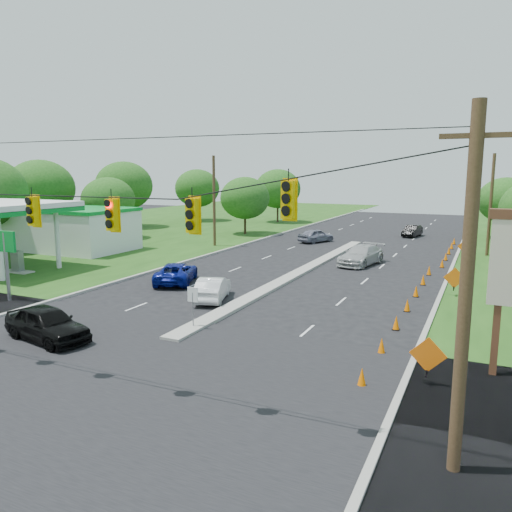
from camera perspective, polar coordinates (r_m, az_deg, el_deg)
The scene contains 39 objects.
ground at distance 19.68m, azimuth -16.72°, elevation -12.92°, with size 160.00×160.00×0.00m, color black.
grass_left at distance 54.45m, azimuth -26.46°, elevation 0.76°, with size 40.00×160.00×0.06m, color #1E4714.
cross_street at distance 19.68m, azimuth -16.72°, elevation -12.92°, with size 160.00×14.00×0.02m, color black.
curb_left at distance 49.44m, azimuth -2.32°, elevation 0.97°, with size 0.25×110.00×0.16m, color gray.
curb_right at distance 44.11m, azimuth 21.70°, elevation -0.76°, with size 0.25×110.00×0.16m, color gray.
median at distance 37.31m, azimuth 5.16°, elevation -1.89°, with size 1.00×34.00×0.18m, color gray.
median_sign at distance 23.77m, azimuth -7.24°, elevation -4.95°, with size 0.55×0.06×2.05m.
signal_span at distance 17.72m, azimuth -19.75°, elevation 1.15°, with size 25.60×0.32×9.00m.
utility_pole_far_left at distance 50.11m, azimuth -4.81°, elevation 6.23°, with size 0.28×0.28×9.00m, color #422D1C.
utility_pole_far_right at distance 48.51m, azimuth 25.24°, elevation 5.25°, with size 0.28×0.28×9.00m, color #422D1C.
gas_station at distance 49.51m, azimuth -21.85°, elevation 3.31°, with size 18.40×19.70×5.20m.
cone_0 at distance 18.23m, azimuth 12.01°, elevation -13.38°, with size 0.32×0.32×0.70m, color #FF6E00.
cone_1 at distance 21.44m, azimuth 14.16°, elevation -9.91°, with size 0.32×0.32×0.70m, color #FF6E00.
cone_2 at distance 24.72m, azimuth 15.73°, elevation -7.35°, with size 0.32×0.32×0.70m, color #FF6E00.
cone_3 at distance 28.06m, azimuth 16.90°, elevation -5.39°, with size 0.32×0.32×0.70m, color #FF6E00.
cone_4 at distance 31.43m, azimuth 17.83°, elevation -3.84°, with size 0.32×0.32×0.70m, color #FF6E00.
cone_5 at distance 34.83m, azimuth 18.57°, elevation -2.60°, with size 0.32×0.32×0.70m, color #FF6E00.
cone_6 at distance 38.25m, azimuth 19.18°, elevation -1.57°, with size 0.32×0.32×0.70m, color #FF6E00.
cone_7 at distance 41.63m, azimuth 20.50°, elevation -0.78°, with size 0.32×0.32×0.70m, color #FF6E00.
cone_8 at distance 45.08m, azimuth 20.87°, elevation -0.05°, with size 0.32×0.32×0.70m, color #FF6E00.
cone_9 at distance 48.53m, azimuth 21.19°, elevation 0.58°, with size 0.32×0.32×0.70m, color #FF6E00.
cone_10 at distance 51.99m, azimuth 21.46°, elevation 1.12°, with size 0.32×0.32×0.70m, color #FF6E00.
cone_11 at distance 55.45m, azimuth 21.70°, elevation 1.60°, with size 0.32×0.32×0.70m, color #FF6E00.
work_sign_0 at distance 18.59m, azimuth 19.05°, elevation -10.78°, with size 1.27×0.58×1.37m.
work_sign_1 at distance 32.09m, azimuth 21.74°, elevation -2.44°, with size 1.27×0.58×1.37m.
work_sign_2 at distance 45.89m, azimuth 22.81°, elevation 0.93°, with size 1.27×0.58×1.37m.
tree_2 at distance 58.01m, azimuth -16.53°, elevation 6.16°, with size 5.88×5.88×6.86m.
tree_3 at distance 69.45m, azimuth -14.84°, elevation 7.76°, with size 7.56×7.56×8.82m.
tree_4 at distance 76.90m, azimuth -6.73°, elevation 7.70°, with size 6.72×6.72×7.84m.
tree_5 at distance 59.64m, azimuth -1.27°, elevation 6.64°, with size 5.88×5.88×6.86m.
tree_6 at distance 74.10m, azimuth 2.51°, elevation 7.68°, with size 6.72×6.72×7.84m.
tree_12 at distance 61.52m, azimuth 26.64°, elevation 5.72°, with size 5.88×5.88×6.86m.
tree_14 at distance 62.19m, azimuth -23.40°, elevation 7.12°, with size 7.56×7.56×8.82m.
black_sedan at distance 24.05m, azimuth -22.78°, elevation -7.15°, with size 1.85×4.59×1.56m, color black.
white_sedan at distance 29.25m, azimuth -4.97°, elevation -3.71°, with size 1.47×4.20×1.38m, color silver.
blue_pickup at distance 34.06m, azimuth -9.09°, elevation -1.90°, with size 2.28×4.95×1.38m, color navy.
silver_car_far at distance 41.03m, azimuth 11.92°, elevation 0.10°, with size 2.20×5.41×1.57m, color #AFAFAF.
silver_car_oncoming at distance 53.43m, azimuth 6.86°, elevation 2.34°, with size 1.72×4.27×1.45m, color slate.
dark_car_receding at distance 60.51m, azimuth 17.42°, elevation 2.76°, with size 1.41×4.06×1.34m, color black.
Camera 1 is at (12.34, -13.42, 7.40)m, focal length 35.00 mm.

